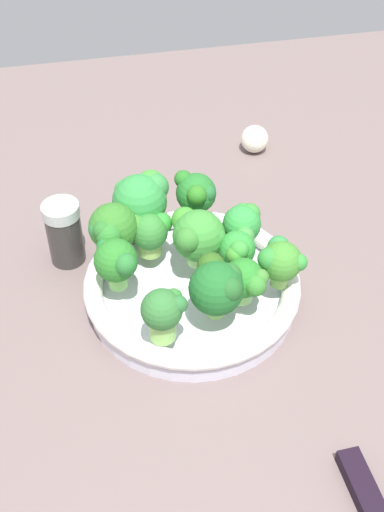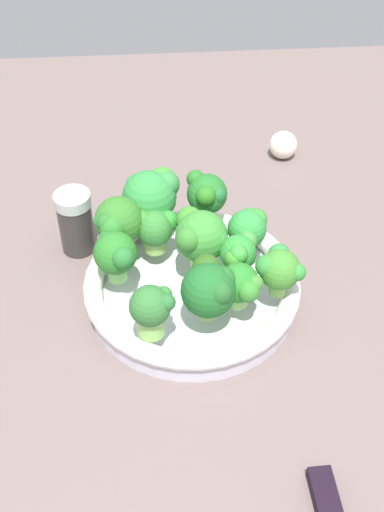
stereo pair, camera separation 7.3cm
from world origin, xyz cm
name	(u,v)px [view 1 (the left image)]	position (x,y,z in cm)	size (l,w,h in cm)	color
ground_plane	(204,310)	(0.00, 0.00, -1.25)	(130.00, 130.00, 2.50)	#6F5E5B
bowl	(192,287)	(-1.22, 0.85, 2.05)	(25.05, 25.05, 4.02)	silver
broccoli_floret_0	(116,261)	(-9.62, 0.98, 7.84)	(4.85, 6.01, 6.31)	#82CC62
broccoli_floret_1	(244,279)	(3.38, -4.12, 7.23)	(5.41, 5.07, 5.39)	#95D36D
broccoli_floret_2	(243,224)	(5.52, 4.28, 7.71)	(4.67, 4.51, 6.02)	#7ABA51
broccoli_floret_3	(196,236)	(-0.31, 2.92, 8.07)	(6.08, 6.72, 7.01)	#97D66E
broccoli_floret_4	(142,199)	(-5.36, 10.05, 8.75)	(6.97, 6.53, 7.84)	#95D065
broccoli_floret_5	(148,231)	(-5.31, 5.90, 7.15)	(5.72, 4.33, 5.34)	#92BD59
broccoli_floret_6	(112,230)	(-9.49, 5.69, 8.30)	(5.70, 6.29, 7.18)	#8ACA67
broccoli_floret_7	(280,260)	(7.93, -2.42, 7.56)	(5.37, 5.18, 5.78)	#80B954
broccoli_floret_8	(196,194)	(1.30, 10.12, 8.35)	(4.92, 5.60, 6.75)	#8ACA63
broccoli_floret_9	(238,250)	(3.92, 0.42, 7.33)	(4.39, 5.00, 5.58)	#80B454
broccoli_floret_10	(215,286)	(-0.09, -5.21, 8.05)	(6.20, 6.77, 6.77)	#7DB452
broccoli_floret_11	(163,312)	(-5.90, -7.26, 7.64)	(4.76, 4.32, 6.20)	#93D766
garlic_bulb	(255,139)	(14.59, 29.40, 2.07)	(4.15, 4.15, 4.15)	white
pepper_shaker	(64,233)	(-14.94, 11.04, 4.33)	(4.51, 4.51, 8.53)	#34312E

